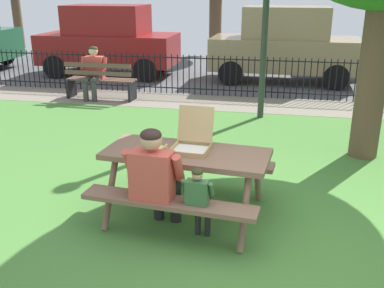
{
  "coord_description": "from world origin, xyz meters",
  "views": [
    {
      "loc": [
        0.12,
        -3.77,
        2.47
      ],
      "look_at": [
        -0.84,
        0.98,
        0.75
      ],
      "focal_mm": 41.66,
      "sensor_mm": 36.0,
      "label": 1
    }
  ],
  "objects_px": {
    "park_bench_left": "(101,81)",
    "person_on_park_bench": "(93,70)",
    "picnic_table_foreground": "(186,166)",
    "pizza_box_open": "(193,140)",
    "parked_car_left": "(109,40)",
    "adult_at_table": "(156,177)",
    "pizza_slice_on_table": "(159,146)",
    "child_at_table": "(199,197)",
    "parked_car_center": "(285,44)"
  },
  "relations": [
    {
      "from": "park_bench_left",
      "to": "person_on_park_bench",
      "type": "bearing_deg",
      "value": 173.32
    },
    {
      "from": "picnic_table_foreground",
      "to": "pizza_box_open",
      "type": "bearing_deg",
      "value": 60.79
    },
    {
      "from": "picnic_table_foreground",
      "to": "parked_car_left",
      "type": "distance_m",
      "value": 8.89
    },
    {
      "from": "adult_at_table",
      "to": "parked_car_left",
      "type": "distance_m",
      "value": 9.23
    },
    {
      "from": "pizza_slice_on_table",
      "to": "child_at_table",
      "type": "distance_m",
      "value": 0.89
    },
    {
      "from": "parked_car_center",
      "to": "person_on_park_bench",
      "type": "bearing_deg",
      "value": -146.28
    },
    {
      "from": "child_at_table",
      "to": "person_on_park_bench",
      "type": "relative_size",
      "value": 0.7
    },
    {
      "from": "person_on_park_bench",
      "to": "parked_car_left",
      "type": "relative_size",
      "value": 0.3
    },
    {
      "from": "child_at_table",
      "to": "person_on_park_bench",
      "type": "distance_m",
      "value": 6.64
    },
    {
      "from": "park_bench_left",
      "to": "picnic_table_foreground",
      "type": "bearing_deg",
      "value": -58.48
    },
    {
      "from": "adult_at_table",
      "to": "pizza_box_open",
      "type": "bearing_deg",
      "value": 65.16
    },
    {
      "from": "pizza_box_open",
      "to": "pizza_slice_on_table",
      "type": "bearing_deg",
      "value": -177.13
    },
    {
      "from": "parked_car_left",
      "to": "parked_car_center",
      "type": "xyz_separation_m",
      "value": [
        5.01,
        -0.0,
        0.0
      ]
    },
    {
      "from": "person_on_park_bench",
      "to": "parked_car_left",
      "type": "distance_m",
      "value": 2.97
    },
    {
      "from": "pizza_slice_on_table",
      "to": "parked_car_center",
      "type": "xyz_separation_m",
      "value": [
        1.34,
        7.86,
        0.23
      ]
    },
    {
      "from": "parked_car_left",
      "to": "park_bench_left",
      "type": "bearing_deg",
      "value": -72.74
    },
    {
      "from": "pizza_box_open",
      "to": "person_on_park_bench",
      "type": "bearing_deg",
      "value": 123.65
    },
    {
      "from": "pizza_slice_on_table",
      "to": "child_at_table",
      "type": "height_order",
      "value": "child_at_table"
    },
    {
      "from": "child_at_table",
      "to": "park_bench_left",
      "type": "bearing_deg",
      "value": 120.81
    },
    {
      "from": "picnic_table_foreground",
      "to": "park_bench_left",
      "type": "xyz_separation_m",
      "value": [
        -3.1,
        5.06,
        -0.18
      ]
    },
    {
      "from": "picnic_table_foreground",
      "to": "person_on_park_bench",
      "type": "height_order",
      "value": "person_on_park_bench"
    },
    {
      "from": "adult_at_table",
      "to": "parked_car_center",
      "type": "distance_m",
      "value": 8.51
    },
    {
      "from": "pizza_slice_on_table",
      "to": "parked_car_center",
      "type": "relative_size",
      "value": 0.05
    },
    {
      "from": "parked_car_left",
      "to": "picnic_table_foreground",
      "type": "bearing_deg",
      "value": -63.27
    },
    {
      "from": "pizza_box_open",
      "to": "picnic_table_foreground",
      "type": "bearing_deg",
      "value": -119.21
    },
    {
      "from": "parked_car_center",
      "to": "pizza_box_open",
      "type": "bearing_deg",
      "value": -97.0
    },
    {
      "from": "pizza_slice_on_table",
      "to": "adult_at_table",
      "type": "relative_size",
      "value": 0.18
    },
    {
      "from": "pizza_box_open",
      "to": "pizza_slice_on_table",
      "type": "xyz_separation_m",
      "value": [
        -0.38,
        -0.02,
        -0.1
      ]
    },
    {
      "from": "picnic_table_foreground",
      "to": "pizza_box_open",
      "type": "xyz_separation_m",
      "value": [
        0.05,
        0.09,
        0.28
      ]
    },
    {
      "from": "pizza_box_open",
      "to": "parked_car_left",
      "type": "relative_size",
      "value": 0.13
    },
    {
      "from": "park_bench_left",
      "to": "child_at_table",
      "type": "bearing_deg",
      "value": -59.19
    },
    {
      "from": "picnic_table_foreground",
      "to": "child_at_table",
      "type": "relative_size",
      "value": 2.31
    },
    {
      "from": "pizza_box_open",
      "to": "person_on_park_bench",
      "type": "xyz_separation_m",
      "value": [
        -3.32,
        4.98,
        -0.22
      ]
    },
    {
      "from": "pizza_slice_on_table",
      "to": "person_on_park_bench",
      "type": "bearing_deg",
      "value": 120.41
    },
    {
      "from": "picnic_table_foreground",
      "to": "adult_at_table",
      "type": "distance_m",
      "value": 0.53
    },
    {
      "from": "picnic_table_foreground",
      "to": "child_at_table",
      "type": "bearing_deg",
      "value": -66.13
    },
    {
      "from": "parked_car_center",
      "to": "adult_at_table",
      "type": "bearing_deg",
      "value": -98.31
    },
    {
      "from": "parked_car_center",
      "to": "child_at_table",
      "type": "bearing_deg",
      "value": -95.17
    },
    {
      "from": "parked_car_left",
      "to": "parked_car_center",
      "type": "height_order",
      "value": "same"
    },
    {
      "from": "pizza_slice_on_table",
      "to": "parked_car_left",
      "type": "distance_m",
      "value": 8.68
    },
    {
      "from": "person_on_park_bench",
      "to": "park_bench_left",
      "type": "bearing_deg",
      "value": -6.68
    },
    {
      "from": "parked_car_left",
      "to": "adult_at_table",
      "type": "bearing_deg",
      "value": -65.81
    },
    {
      "from": "park_bench_left",
      "to": "parked_car_center",
      "type": "xyz_separation_m",
      "value": [
        4.12,
        2.88,
        0.59
      ]
    },
    {
      "from": "person_on_park_bench",
      "to": "parked_car_center",
      "type": "bearing_deg",
      "value": 33.72
    },
    {
      "from": "person_on_park_bench",
      "to": "parked_car_center",
      "type": "height_order",
      "value": "parked_car_center"
    },
    {
      "from": "person_on_park_bench",
      "to": "pizza_slice_on_table",
      "type": "bearing_deg",
      "value": -59.59
    },
    {
      "from": "adult_at_table",
      "to": "picnic_table_foreground",
      "type": "bearing_deg",
      "value": 66.03
    },
    {
      "from": "picnic_table_foreground",
      "to": "child_at_table",
      "type": "xyz_separation_m",
      "value": [
        0.25,
        -0.56,
        -0.09
      ]
    },
    {
      "from": "child_at_table",
      "to": "person_on_park_bench",
      "type": "height_order",
      "value": "person_on_park_bench"
    },
    {
      "from": "picnic_table_foreground",
      "to": "parked_car_center",
      "type": "height_order",
      "value": "parked_car_center"
    }
  ]
}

